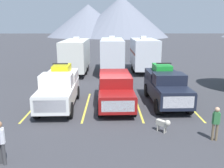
% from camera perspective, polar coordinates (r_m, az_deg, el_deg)
% --- Properties ---
extents(ground_plane, '(240.00, 240.00, 0.00)m').
position_cam_1_polar(ground_plane, '(15.57, 0.02, -4.88)').
color(ground_plane, '#38383D').
extents(pickup_truck_a, '(2.20, 5.28, 2.65)m').
position_cam_1_polar(pickup_truck_a, '(15.23, -12.52, -0.86)').
color(pickup_truck_a, white).
rests_on(pickup_truck_a, ground).
extents(pickup_truck_b, '(2.29, 5.62, 2.01)m').
position_cam_1_polar(pickup_truck_b, '(15.28, 0.79, -1.04)').
color(pickup_truck_b, maroon).
rests_on(pickup_truck_b, ground).
extents(pickup_truck_c, '(2.23, 5.28, 2.57)m').
position_cam_1_polar(pickup_truck_c, '(15.88, 12.74, -0.38)').
color(pickup_truck_c, black).
rests_on(pickup_truck_c, ground).
extents(lot_stripe_a, '(0.12, 5.50, 0.01)m').
position_cam_1_polar(lot_stripe_a, '(15.97, -17.96, -5.09)').
color(lot_stripe_a, gold).
rests_on(lot_stripe_a, ground).
extents(lot_stripe_b, '(0.12, 5.50, 0.01)m').
position_cam_1_polar(lot_stripe_b, '(15.32, -6.13, -5.28)').
color(lot_stripe_b, gold).
rests_on(lot_stripe_b, ground).
extents(lot_stripe_c, '(0.12, 5.50, 0.01)m').
position_cam_1_polar(lot_stripe_c, '(15.35, 6.19, -5.23)').
color(lot_stripe_c, gold).
rests_on(lot_stripe_c, ground).
extents(lot_stripe_d, '(0.12, 5.50, 0.01)m').
position_cam_1_polar(lot_stripe_d, '(16.07, 17.92, -4.97)').
color(lot_stripe_d, gold).
rests_on(lot_stripe_d, ground).
extents(camper_trailer_a, '(2.44, 8.28, 3.75)m').
position_cam_1_polar(camper_trailer_a, '(25.54, -8.67, 7.03)').
color(camper_trailer_a, silver).
rests_on(camper_trailer_a, ground).
extents(camper_trailer_b, '(2.35, 8.17, 3.85)m').
position_cam_1_polar(camper_trailer_b, '(25.45, 0.02, 7.28)').
color(camper_trailer_b, silver).
rests_on(camper_trailer_b, ground).
extents(camper_trailer_c, '(2.53, 7.25, 3.82)m').
position_cam_1_polar(camper_trailer_c, '(26.16, 7.65, 7.30)').
color(camper_trailer_c, silver).
rests_on(camper_trailer_c, ground).
extents(person_a, '(0.34, 0.22, 1.57)m').
position_cam_1_polar(person_a, '(11.58, 23.63, -8.22)').
color(person_a, '#726047').
rests_on(person_a, ground).
extents(person_c, '(0.35, 0.29, 1.71)m').
position_cam_1_polar(person_c, '(9.78, -25.13, -12.05)').
color(person_c, '#3F3F42').
rests_on(person_c, ground).
extents(dog, '(0.64, 0.66, 0.70)m').
position_cam_1_polar(dog, '(11.78, 12.35, -9.22)').
color(dog, beige).
rests_on(dog, ground).
extents(mountain_ridge, '(172.14, 47.52, 15.85)m').
position_cam_1_polar(mountain_ridge, '(96.13, -3.90, 15.23)').
color(mountain_ridge, slate).
rests_on(mountain_ridge, ground).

